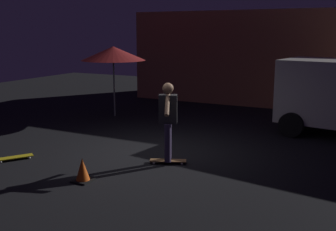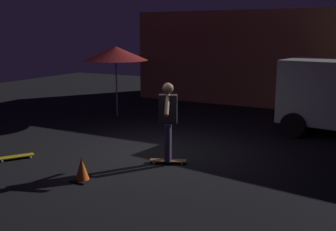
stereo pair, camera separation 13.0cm
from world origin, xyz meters
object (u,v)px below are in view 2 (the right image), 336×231
(patio_umbrella, at_px, (116,53))
(traffic_cone, at_px, (82,170))
(skateboard_ridden, at_px, (168,161))
(skateboard_spare, at_px, (16,157))
(skater, at_px, (168,116))

(patio_umbrella, xyz_separation_m, traffic_cone, (2.91, -5.34, -1.86))
(skateboard_ridden, bearing_deg, patio_umbrella, 136.54)
(patio_umbrella, bearing_deg, traffic_cone, -61.44)
(skateboard_spare, height_order, skater, skater)
(skater, xyz_separation_m, traffic_cone, (-0.95, -1.68, -0.83))
(skateboard_ridden, relative_size, skateboard_spare, 1.04)
(skateboard_ridden, xyz_separation_m, skateboard_spare, (-3.12, -1.32, 0.00))
(patio_umbrella, relative_size, skateboard_ridden, 2.89)
(skateboard_ridden, bearing_deg, traffic_cone, -119.46)
(skateboard_spare, bearing_deg, skater, 22.98)
(skater, bearing_deg, skateboard_ridden, -90.00)
(skater, relative_size, traffic_cone, 3.63)
(patio_umbrella, xyz_separation_m, skater, (3.86, -3.65, -1.04))
(skateboard_spare, distance_m, skater, 3.53)
(skateboard_spare, bearing_deg, patio_umbrella, 98.37)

